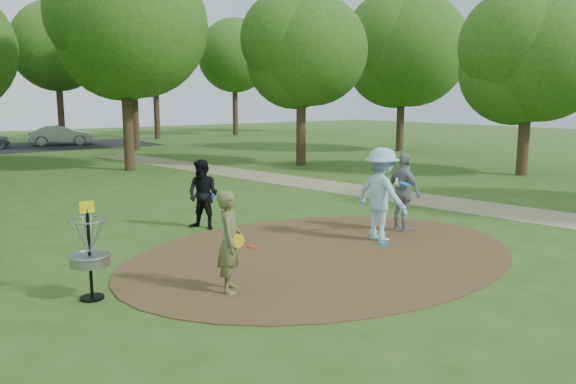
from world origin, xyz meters
TOP-DOWN VIEW (x-y plane):
  - ground at (0.00, 0.00)m, footprint 100.00×100.00m
  - dirt_clearing at (0.00, 0.00)m, footprint 8.40×8.40m
  - footpath at (6.50, 2.00)m, footprint 7.55×39.89m
  - parking_lot at (2.00, 30.00)m, footprint 14.00×8.00m
  - player_observer_with_disc at (-2.62, -0.71)m, footprint 0.68×0.72m
  - player_throwing_with_disc at (1.73, 0.14)m, footprint 1.25×1.34m
  - player_walking_with_disc at (-0.82, 3.42)m, footprint 0.94×1.00m
  - player_waiting_with_disc at (2.75, 0.40)m, footprint 0.62×1.13m
  - disc_ground_blue at (1.50, -0.16)m, footprint 0.22×0.22m
  - disc_ground_red at (-0.86, 1.27)m, footprint 0.22×0.22m
  - car_right at (3.43, 30.33)m, footprint 4.14×2.29m
  - disc_golf_basket at (-4.50, 0.30)m, footprint 0.63×0.63m
  - tree_ring at (1.56, 10.25)m, footprint 37.95×45.74m

SIDE VIEW (x-z plane):
  - ground at x=0.00m, z-range 0.00..0.00m
  - parking_lot at x=2.00m, z-range 0.00..0.01m
  - footpath at x=6.50m, z-range 0.00..0.01m
  - dirt_clearing at x=0.00m, z-range 0.00..0.02m
  - disc_ground_blue at x=1.50m, z-range 0.02..0.04m
  - disc_ground_red at x=-0.86m, z-range 0.02..0.04m
  - car_right at x=3.43m, z-range 0.00..1.29m
  - player_walking_with_disc at x=-0.82m, z-range 0.00..1.65m
  - player_observer_with_disc at x=-2.62m, z-range 0.00..1.65m
  - disc_golf_basket at x=-4.50m, z-range 0.10..1.64m
  - player_waiting_with_disc at x=2.75m, z-range 0.00..1.84m
  - player_throwing_with_disc at x=1.73m, z-range 0.00..2.02m
  - tree_ring at x=1.56m, z-range 0.68..9.87m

